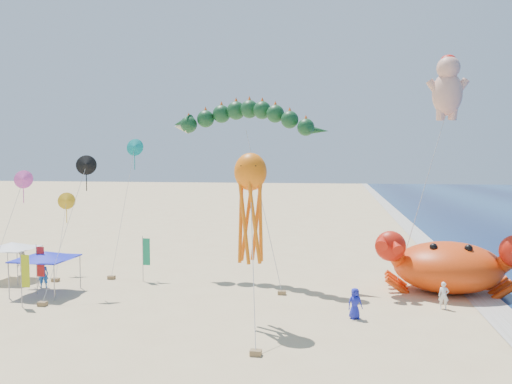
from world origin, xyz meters
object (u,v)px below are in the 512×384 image
at_px(crab_inflatable, 448,265).
at_px(dragon_kite, 244,123).
at_px(cherub_kite, 447,86).
at_px(octopus_kite, 251,200).
at_px(canopy_white, 12,246).
at_px(canopy_blue, 45,255).

xyz_separation_m(crab_inflatable, dragon_kite, (-13.81, 2.15, 9.43)).
bearing_deg(cherub_kite, crab_inflatable, -91.92).
xyz_separation_m(dragon_kite, octopus_kite, (2.33, -10.12, -4.74)).
bearing_deg(canopy_white, dragon_kite, 12.94).
distance_m(crab_inflatable, canopy_white, 29.96).
height_order(octopus_kite, canopy_white, octopus_kite).
relative_size(crab_inflatable, dragon_kite, 0.74).
distance_m(dragon_kite, canopy_blue, 16.00).
bearing_deg(cherub_kite, canopy_white, -173.35).
distance_m(crab_inflatable, octopus_kite, 14.74).
relative_size(crab_inflatable, canopy_white, 2.83).
bearing_deg(canopy_white, cherub_kite, 6.65).
bearing_deg(crab_inflatable, canopy_white, -177.03).
bearing_deg(octopus_kite, crab_inflatable, 34.76).
relative_size(crab_inflatable, canopy_blue, 2.55).
xyz_separation_m(crab_inflatable, cherub_kite, (0.07, 1.95, 11.65)).
xyz_separation_m(crab_inflatable, canopy_blue, (-25.44, -4.47, 0.66)).
bearing_deg(crab_inflatable, octopus_kite, -145.24).
relative_size(octopus_kite, canopy_blue, 2.46).
xyz_separation_m(crab_inflatable, octopus_kite, (-11.48, -7.97, 4.69)).
relative_size(dragon_kite, canopy_blue, 3.45).
distance_m(octopus_kite, canopy_blue, 14.95).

